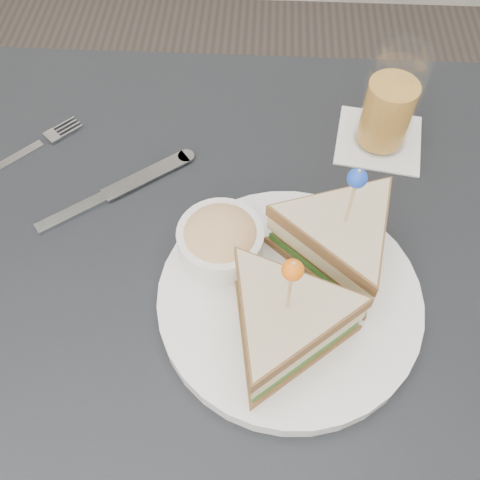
% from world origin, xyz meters
% --- Properties ---
extents(ground_plane, '(3.50, 3.50, 0.00)m').
position_xyz_m(ground_plane, '(0.00, 0.00, 0.00)').
color(ground_plane, '#3F3833').
extents(table, '(0.80, 0.80, 0.75)m').
position_xyz_m(table, '(0.00, 0.00, 0.67)').
color(table, black).
rests_on(table, ground).
extents(plate_meal, '(0.34, 0.34, 0.17)m').
position_xyz_m(plate_meal, '(0.07, -0.04, 0.80)').
color(plate_meal, white).
rests_on(plate_meal, table).
extents(cutlery_fork, '(0.13, 0.14, 0.00)m').
position_xyz_m(cutlery_fork, '(-0.29, 0.18, 0.75)').
color(cutlery_fork, silver).
rests_on(cutlery_fork, table).
extents(cutlery_knife, '(0.19, 0.15, 0.01)m').
position_xyz_m(cutlery_knife, '(-0.16, 0.11, 0.75)').
color(cutlery_knife, '#B8BEC3').
rests_on(cutlery_knife, table).
extents(drink_set, '(0.13, 0.13, 0.15)m').
position_xyz_m(drink_set, '(0.19, 0.22, 0.82)').
color(drink_set, white).
rests_on(drink_set, table).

